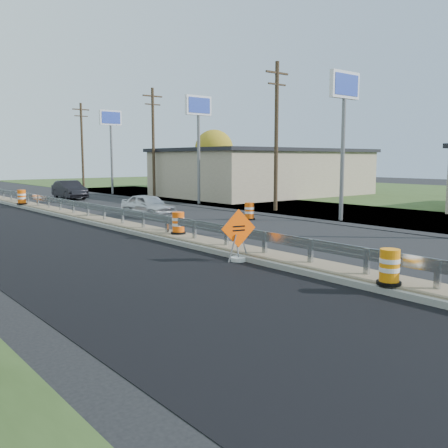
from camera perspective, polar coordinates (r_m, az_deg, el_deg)
ground at (r=18.24m, az=0.30°, el=-3.10°), size 140.00×140.00×0.00m
grass_verge_far at (r=47.89m, az=20.88°, el=2.97°), size 40.00×120.00×0.03m
milled_overlay at (r=25.07m, az=-22.59°, el=-0.77°), size 7.20×120.00×0.01m
median at (r=24.85m, az=-11.50°, el=-0.17°), size 1.60×55.00×0.23m
guardrail at (r=25.66m, az=-12.58°, el=1.42°), size 0.10×46.15×0.72m
retail_building_near at (r=46.86m, az=4.61°, el=5.96°), size 18.50×12.50×4.27m
pylon_sign_south at (r=27.81m, az=13.58°, el=13.71°), size 2.20×0.30×7.90m
pylon_sign_mid at (r=37.15m, az=-2.94°, el=12.27°), size 2.20×0.30×7.90m
pylon_sign_north at (r=49.11m, az=-12.82°, el=10.91°), size 2.20×0.30×7.90m
utility_pole_smid at (r=32.39m, az=6.00°, el=10.22°), size 1.90×0.26×9.40m
utility_pole_nmid at (r=44.26m, az=-8.08°, el=9.43°), size 1.90×0.26×9.40m
utility_pole_north at (r=57.62m, az=-15.91°, el=8.74°), size 1.90×0.26×9.40m
tree_far_yellow at (r=60.74m, az=-1.15°, el=8.56°), size 4.62×4.62×6.86m
caution_sign at (r=16.31m, az=1.66°, el=-2.79°), size 1.23×0.52×1.73m
barrel_median_near at (r=13.08m, az=18.38°, el=-4.75°), size 0.61×0.61×0.89m
barrel_median_mid at (r=20.89m, az=-5.25°, el=0.07°), size 0.62×0.62×0.92m
barrel_median_far at (r=37.18m, az=-22.11°, el=2.83°), size 0.68×0.68×1.00m
barrel_shoulder_near at (r=27.60m, az=2.91°, el=1.43°), size 0.65×0.65×0.95m
car_silver at (r=29.22m, az=-8.63°, el=2.10°), size 1.97×4.04×1.33m
car_dark_mid at (r=44.11m, az=-17.24°, el=3.76°), size 1.83×4.73×1.54m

